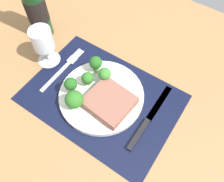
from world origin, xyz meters
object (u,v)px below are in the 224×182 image
Objects in this scene: steak at (109,102)px; knife at (147,121)px; wine_glass at (43,42)px; wine_bottle at (35,5)px; fork at (63,69)px; plate at (102,96)px.

steak is 11.41cm from knife.
wine_glass is at bearing 172.58° from steak.
steak is at bearing -17.85° from wine_bottle.
fork is 0.83× the size of knife.
steak is 0.39× the size of wine_bottle.
knife reaches higher than fork.
wine_glass is at bearing 176.98° from fork.
wine_bottle is (-46.35, 9.54, 10.76)cm from knife.
wine_bottle is at bearing 154.07° from fork.
plate is 4.42cm from steak.
wine_bottle is at bearing 162.15° from steak.
steak reaches higher than knife.
knife is at bearing 2.08° from plate.
knife is at bearing 0.67° from fork.
wine_bottle reaches higher than wine_glass.
plate is at bearing 160.18° from steak.
wine_bottle reaches higher than steak.
wine_glass is (-6.36, 0.60, 7.75)cm from fork.
knife is (14.63, 0.53, -0.50)cm from plate.
plate is at bearing -17.62° from wine_bottle.
steak is at bearing -5.73° from fork.
wine_glass is at bearing 179.37° from knife.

